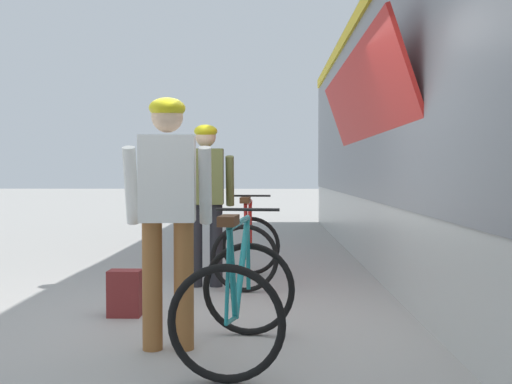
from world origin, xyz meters
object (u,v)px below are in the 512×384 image
(cyclist_far_in_white, at_px, (168,200))
(bicycle_far_teal, at_px, (239,297))
(bicycle_near_red, at_px, (248,248))
(backpack_on_platform, at_px, (125,293))
(cyclist_near_in_olive, at_px, (206,190))

(cyclist_far_in_white, distance_m, bicycle_far_teal, 0.84)
(bicycle_near_red, bearing_deg, cyclist_far_in_white, -100.95)
(bicycle_near_red, xyz_separation_m, backpack_on_platform, (-1.01, -1.52, -0.20))
(cyclist_far_in_white, relative_size, bicycle_near_red, 1.61)
(bicycle_far_teal, bearing_deg, bicycle_near_red, 90.65)
(cyclist_near_in_olive, bearing_deg, bicycle_far_teal, -78.73)
(cyclist_near_in_olive, height_order, bicycle_far_teal, cyclist_near_in_olive)
(cyclist_near_in_olive, relative_size, bicycle_near_red, 1.61)
(bicycle_near_red, bearing_deg, cyclist_near_in_olive, -156.97)
(bicycle_near_red, relative_size, bicycle_far_teal, 0.96)
(bicycle_near_red, distance_m, backpack_on_platform, 1.83)
(cyclist_far_in_white, bearing_deg, bicycle_far_teal, -16.85)
(cyclist_near_in_olive, xyz_separation_m, bicycle_far_teal, (0.48, -2.41, -0.65))
(cyclist_near_in_olive, height_order, backpack_on_platform, cyclist_near_in_olive)
(cyclist_near_in_olive, height_order, bicycle_near_red, cyclist_near_in_olive)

